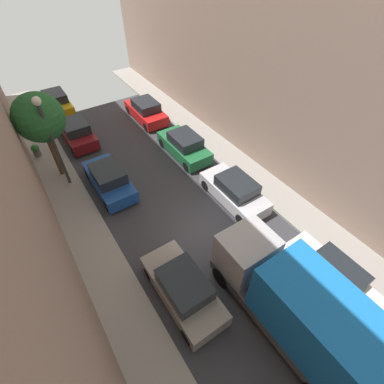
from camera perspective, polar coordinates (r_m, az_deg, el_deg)
ground at (r=14.46m, az=2.62°, el=-8.28°), size 32.00×32.00×0.00m
sidewalk_left at (r=13.37m, az=-15.95°, el=-17.31°), size 2.00×44.00×0.15m
sidewalk_right at (r=16.92m, az=16.53°, el=-0.28°), size 2.00×44.00×0.15m
parked_car_left_1 at (r=12.07m, az=-1.79°, el=-18.97°), size 1.78×4.20×1.57m
parked_car_left_2 at (r=16.82m, az=-16.48°, el=2.45°), size 1.78×4.20×1.57m
parked_car_left_3 at (r=21.65m, az=-22.34°, el=11.18°), size 1.78×4.20×1.57m
parked_car_left_4 at (r=26.36m, az=-25.81°, el=16.09°), size 1.78×4.20×1.57m
parked_car_right_1 at (r=13.59m, az=26.18°, el=-15.18°), size 1.78×4.20×1.57m
parked_car_right_2 at (r=15.62m, az=8.66°, el=0.21°), size 1.78×4.20×1.57m
parked_car_right_3 at (r=18.76m, az=-1.57°, el=9.40°), size 1.78×4.20×1.57m
parked_car_right_4 at (r=22.96m, az=-9.34°, el=15.93°), size 1.78×4.20×1.57m
delivery_truck at (r=11.22m, az=20.30°, el=-20.65°), size 2.26×6.60×3.38m
street_tree_0 at (r=17.24m, az=-28.59°, el=13.05°), size 2.63×2.63×5.14m
potted_plant_2 at (r=21.19m, az=-29.14°, el=7.45°), size 0.49×0.49×0.84m
lamp_post at (r=16.34m, az=-27.07°, el=10.98°), size 0.44×0.44×5.40m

